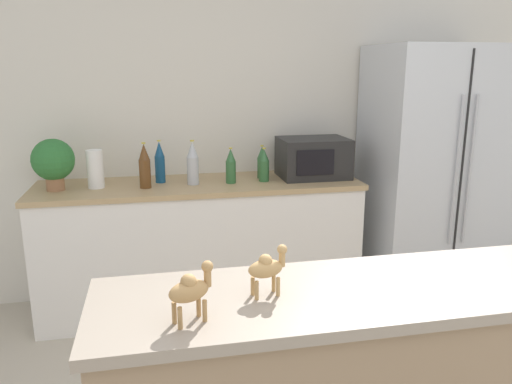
# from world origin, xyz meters

# --- Properties ---
(wall_back) EXTENTS (8.00, 0.06, 2.55)m
(wall_back) POSITION_xyz_m (0.00, 2.73, 1.27)
(wall_back) COLOR silver
(wall_back) RESTS_ON ground_plane
(back_counter) EXTENTS (2.21, 0.63, 0.91)m
(back_counter) POSITION_xyz_m (-0.41, 2.40, 0.46)
(back_counter) COLOR white
(back_counter) RESTS_ON ground_plane
(refrigerator) EXTENTS (0.91, 0.74, 1.83)m
(refrigerator) POSITION_xyz_m (1.29, 2.32, 0.92)
(refrigerator) COLOR silver
(refrigerator) RESTS_ON ground_plane
(potted_plant) EXTENTS (0.27, 0.27, 0.33)m
(potted_plant) POSITION_xyz_m (-1.34, 2.37, 1.10)
(potted_plant) COLOR #9E6B47
(potted_plant) RESTS_ON back_counter
(paper_towel_roll) EXTENTS (0.10, 0.10, 0.25)m
(paper_towel_roll) POSITION_xyz_m (-1.09, 2.38, 1.04)
(paper_towel_roll) COLOR white
(paper_towel_roll) RESTS_ON back_counter
(microwave) EXTENTS (0.48, 0.37, 0.28)m
(microwave) POSITION_xyz_m (0.41, 2.42, 1.05)
(microwave) COLOR black
(microwave) RESTS_ON back_counter
(back_bottle_0) EXTENTS (0.07, 0.07, 0.29)m
(back_bottle_0) POSITION_xyz_m (-0.67, 2.46, 1.05)
(back_bottle_0) COLOR navy
(back_bottle_0) RESTS_ON back_counter
(back_bottle_1) EXTENTS (0.08, 0.08, 0.30)m
(back_bottle_1) POSITION_xyz_m (-0.46, 2.36, 1.05)
(back_bottle_1) COLOR #B2B7BC
(back_bottle_1) RESTS_ON back_counter
(back_bottle_2) EXTENTS (0.07, 0.07, 0.24)m
(back_bottle_2) POSITION_xyz_m (-0.20, 2.35, 1.03)
(back_bottle_2) COLOR #2D6033
(back_bottle_2) RESTS_ON back_counter
(back_bottle_3) EXTENTS (0.07, 0.07, 0.23)m
(back_bottle_3) POSITION_xyz_m (0.03, 2.36, 1.02)
(back_bottle_3) COLOR #2D6033
(back_bottle_3) RESTS_ON back_counter
(back_bottle_4) EXTENTS (0.07, 0.07, 0.24)m
(back_bottle_4) POSITION_xyz_m (0.04, 2.46, 1.02)
(back_bottle_4) COLOR #2D6033
(back_bottle_4) RESTS_ON back_counter
(back_bottle_5) EXTENTS (0.07, 0.07, 0.30)m
(back_bottle_5) POSITION_xyz_m (-0.77, 2.32, 1.05)
(back_bottle_5) COLOR brown
(back_bottle_5) RESTS_ON back_counter
(camel_figurine) EXTENTS (0.13, 0.07, 0.15)m
(camel_figurine) POSITION_xyz_m (-0.40, 0.40, 1.11)
(camel_figurine) COLOR tan
(camel_figurine) RESTS_ON bar_counter
(camel_figurine_second) EXTENTS (0.13, 0.10, 0.16)m
(camel_figurine_second) POSITION_xyz_m (-0.63, 0.28, 1.11)
(camel_figurine_second) COLOR #A87F4C
(camel_figurine_second) RESTS_ON bar_counter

